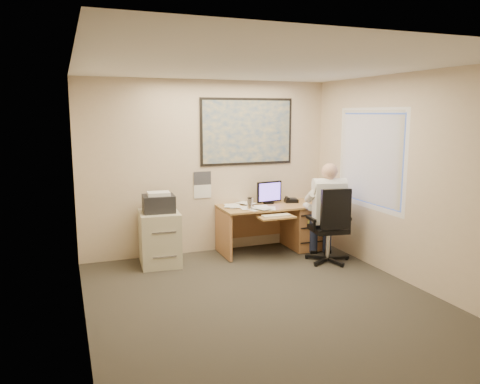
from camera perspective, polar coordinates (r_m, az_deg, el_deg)
name	(u,v)px	position (r m, az deg, el deg)	size (l,w,h in m)	color
room_shell	(267,189)	(5.27, 3.26, 0.40)	(4.00, 4.50, 2.70)	#312E26
desk	(288,222)	(7.65, 5.82, -3.68)	(1.60, 0.97, 1.10)	#A77E47
world_map	(247,132)	(7.52, 0.88, 7.37)	(1.56, 0.03, 1.06)	#1E4C93
wall_calendar	(203,185)	(7.36, -4.59, 0.88)	(0.28, 0.01, 0.42)	white
window_blinds	(370,159)	(6.93, 15.58, 3.93)	(0.06, 1.40, 1.30)	beige
filing_cabinet	(160,233)	(6.94, -9.79, -4.97)	(0.61, 0.71, 1.08)	#BCB898
office_chair	(330,241)	(7.07, 10.95, -5.84)	(0.77, 0.77, 1.13)	black
person	(328,213)	(7.04, 10.65, -2.51)	(0.62, 0.89, 1.47)	white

